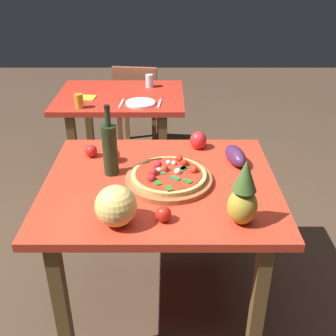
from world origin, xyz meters
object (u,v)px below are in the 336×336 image
eggplant (235,156)px  wine_bottle (109,149)px  tomato_at_corner (163,214)px  knife_utensil (159,103)px  tomato_beside_pepper (112,155)px  drinking_glass_water (149,81)px  display_table (160,197)px  background_table (120,109)px  pizza_board (168,180)px  dining_chair (137,103)px  pizza (168,174)px  tomato_by_bottle (90,151)px  pineapple_left (243,196)px  fork_utensil (121,103)px  dinner_plate (140,103)px  melon (115,206)px  napkin_folded (85,98)px  drinking_glass_juice (78,101)px  bell_pepper (198,140)px

eggplant → wine_bottle: bearing=-170.5°
tomato_at_corner → knife_utensil: size_ratio=0.38×
tomato_beside_pepper → drinking_glass_water: drinking_glass_water is taller
display_table → background_table: size_ratio=1.17×
pizza_board → wine_bottle: wine_bottle is taller
dining_chair → pizza: (0.29, -1.94, 0.33)m
tomato_by_bottle → tomato_at_corner: bearing=-56.1°
pineapple_left → knife_utensil: pineapple_left is taller
pineapple_left → fork_utensil: 1.60m
dining_chair → dinner_plate: 0.87m
pineapple_left → wine_bottle: bearing=144.8°
display_table → tomato_at_corner: size_ratio=16.74×
pizza_board → melon: bearing=-122.3°
tomato_at_corner → napkin_folded: (-0.61, 1.58, -0.03)m
display_table → pizza_board: 0.11m
tomato_by_bottle → drinking_glass_juice: (-0.21, 0.77, 0.02)m
wine_bottle → bell_pepper: (0.46, 0.30, -0.09)m
pizza → dinner_plate: size_ratio=1.69×
pizza_board → drinking_glass_juice: bearing=121.4°
fork_utensil → knife_utensil: bearing=4.8°
drinking_glass_water → tomato_at_corner: bearing=-85.9°
background_table → tomato_at_corner: (0.35, -1.66, 0.15)m
drinking_glass_water → knife_utensil: drinking_glass_water is taller
tomato_at_corner → tomato_by_bottle: bearing=123.9°
pineapple_left → bell_pepper: (-0.13, 0.72, -0.08)m
wine_bottle → dinner_plate: bearing=85.2°
dinner_plate → dining_chair: bearing=95.7°
drinking_glass_water → knife_utensil: 0.42m
bell_pepper → eggplant: size_ratio=0.52×
bell_pepper → tomato_at_corner: bearing=-105.2°
wine_bottle → tomato_by_bottle: size_ratio=5.43×
background_table → drinking_glass_juice: size_ratio=9.59×
background_table → napkin_folded: bearing=-162.9°
tomato_beside_pepper → dinner_plate: (0.10, 0.91, -0.03)m
pizza_board → pineapple_left: 0.47m
background_table → tomato_at_corner: 1.71m
drinking_glass_water → napkin_folded: (-0.48, -0.27, -0.05)m
pizza_board → pineapple_left: pineapple_left is taller
display_table → pineapple_left: pineapple_left is taller
dining_chair → wine_bottle: (-0.00, -1.86, 0.43)m
dining_chair → melon: 2.32m
pineapple_left → melon: bearing=-179.0°
drinking_glass_juice → display_table: bearing=-60.1°
pineapple_left → eggplant: bearing=84.5°
background_table → napkin_folded: napkin_folded is taller
napkin_folded → bell_pepper: bearing=-47.5°
dining_chair → tomato_by_bottle: dining_chair is taller
dining_chair → bell_pepper: 1.66m
bell_pepper → drinking_glass_juice: bearing=140.8°
wine_bottle → fork_utensil: size_ratio=2.04×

